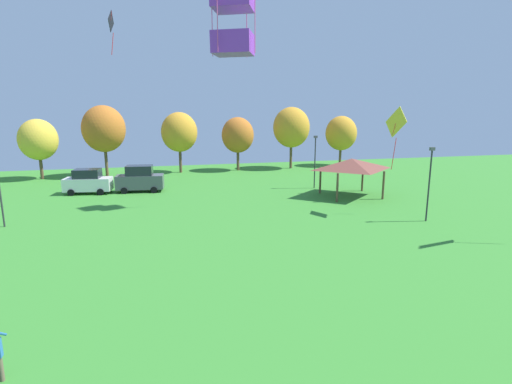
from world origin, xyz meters
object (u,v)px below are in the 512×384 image
Objects in this scene: treeline_tree_4 at (238,135)px; treeline_tree_6 at (341,133)px; treeline_tree_5 at (291,127)px; parked_car_leftmost at (88,182)px; kite_flying_4 at (111,23)px; treeline_tree_1 at (38,140)px; treeline_tree_2 at (104,129)px; treeline_tree_3 at (179,132)px; parked_car_second_from_left at (140,179)px; park_pavilion at (352,164)px; light_post_1 at (315,158)px; light_post_0 at (430,180)px; kite_flying_3 at (396,124)px; kite_flying_1 at (233,21)px.

treeline_tree_6 reaches higher than treeline_tree_4.
parked_car_leftmost is at bearing -155.28° from treeline_tree_5.
treeline_tree_1 is at bearing 123.30° from kite_flying_4.
treeline_tree_2 reaches higher than treeline_tree_3.
treeline_tree_1 is (-11.55, 10.35, 3.34)m from parked_car_second_from_left.
light_post_1 is (-1.87, 4.45, 0.05)m from park_pavilion.
kite_flying_4 is 0.62× the size of light_post_0.
treeline_tree_2 is (-4.35, 10.88, 4.47)m from parked_car_second_from_left.
park_pavilion is at bearing -29.05° from treeline_tree_1.
parked_car_second_from_left is 26.54m from light_post_0.
treeline_tree_6 is (8.04, 25.98, -2.37)m from kite_flying_3.
light_post_0 is 0.65× the size of treeline_tree_5.
treeline_tree_4 is 0.84× the size of treeline_tree_5.
treeline_tree_6 is at bearing 76.88° from light_post_0.
light_post_0 is at bearing -31.76° from parked_car_second_from_left.
treeline_tree_6 reaches higher than light_post_0.
treeline_tree_5 is (24.71, 11.38, 4.44)m from parked_car_leftmost.
park_pavilion is 1.08× the size of light_post_1.
parked_car_leftmost is at bearing 123.09° from kite_flying_4.
treeline_tree_4 is at bearing -176.53° from treeline_tree_6.
treeline_tree_1 is at bearing 142.60° from kite_flying_3.
kite_flying_3 is 28.72m from parked_car_leftmost.
kite_flying_1 is 23.42m from kite_flying_3.
kite_flying_1 reaches higher than light_post_0.
kite_flying_3 reaches higher than treeline_tree_6.
parked_car_second_from_left is at bearing -68.21° from treeline_tree_2.
kite_flying_1 is 32.03m from parked_car_second_from_left.
treeline_tree_5 is (2.17, 14.10, 2.50)m from light_post_1.
parked_car_second_from_left is 0.61× the size of treeline_tree_3.
light_post_1 reaches higher than park_pavilion.
kite_flying_4 reaches higher than treeline_tree_6.
park_pavilion is at bearing 99.12° from light_post_0.
kite_flying_1 reaches higher than park_pavilion.
parked_car_leftmost is 0.65× the size of treeline_tree_4.
parked_car_second_from_left is at bearing -41.86° from treeline_tree_1.
park_pavilion is at bearing -112.80° from treeline_tree_6.
treeline_tree_2 is at bearing 117.59° from parked_car_second_from_left.
parked_car_leftmost is 0.78× the size of park_pavilion.
light_post_0 is (20.99, -16.14, 1.85)m from parked_car_second_from_left.
kite_flying_3 is at bearing -90.41° from treeline_tree_5.
treeline_tree_1 is at bearing -176.88° from treeline_tree_6.
parked_car_leftmost is at bearing 147.64° from light_post_0.
light_post_0 is 0.64× the size of treeline_tree_2.
kite_flying_3 is 0.82× the size of park_pavilion.
parked_car_leftmost is at bearing -146.72° from treeline_tree_4.
parked_car_second_from_left is at bearing -155.70° from treeline_tree_6.
kite_flying_1 reaches higher than treeline_tree_2.
kite_flying_3 is 7.68m from park_pavilion.
park_pavilion is (-0.12, 6.58, -3.96)m from kite_flying_3.
parked_car_leftmost is 20.87m from treeline_tree_4.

